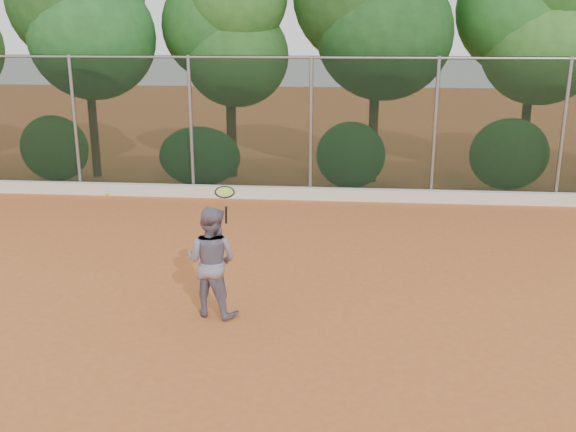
{
  "coord_description": "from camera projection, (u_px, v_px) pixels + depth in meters",
  "views": [
    {
      "loc": [
        0.91,
        -8.7,
        4.08
      ],
      "look_at": [
        0.0,
        1.0,
        1.25
      ],
      "focal_mm": 40.0,
      "sensor_mm": 36.0,
      "label": 1
    }
  ],
  "objects": [
    {
      "name": "tennis_racket",
      "position": [
        225.0,
        195.0,
        8.98
      ],
      "size": [
        0.35,
        0.34,
        0.55
      ],
      "color": "black",
      "rests_on": "ground"
    },
    {
      "name": "ground",
      "position": [
        282.0,
        315.0,
        9.54
      ],
      "size": [
        80.0,
        80.0,
        0.0
      ],
      "primitive_type": "plane",
      "color": "#C0632D",
      "rests_on": "ground"
    },
    {
      "name": "chainlink_fence",
      "position": [
        311.0,
        124.0,
        15.72
      ],
      "size": [
        24.09,
        0.09,
        3.5
      ],
      "color": "black",
      "rests_on": "ground"
    },
    {
      "name": "concrete_curb",
      "position": [
        310.0,
        194.0,
        16.02
      ],
      "size": [
        24.0,
        0.2,
        0.3
      ],
      "primitive_type": "cube",
      "color": "silver",
      "rests_on": "ground"
    },
    {
      "name": "tennis_player",
      "position": [
        212.0,
        261.0,
        9.37
      ],
      "size": [
        0.95,
        0.83,
        1.66
      ],
      "primitive_type": "imported",
      "rotation": [
        0.0,
        0.0,
        2.86
      ],
      "color": "slate",
      "rests_on": "ground"
    },
    {
      "name": "foliage_backdrop",
      "position": [
        296.0,
        17.0,
        16.95
      ],
      "size": [
        23.7,
        3.63,
        7.55
      ],
      "color": "#3F2518",
      "rests_on": "ground"
    },
    {
      "name": "tennis_ball_in_flight",
      "position": [
        108.0,
        193.0,
        8.71
      ],
      "size": [
        0.06,
        0.06,
        0.06
      ],
      "color": "#BFD831",
      "rests_on": "ground"
    }
  ]
}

